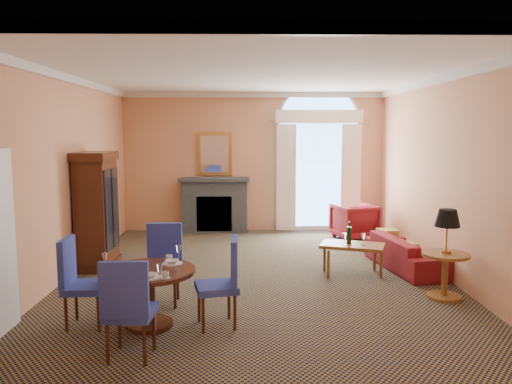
{
  "coord_description": "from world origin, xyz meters",
  "views": [
    {
      "loc": [
        -0.15,
        -7.82,
        2.32
      ],
      "look_at": [
        0.0,
        0.5,
        1.3
      ],
      "focal_mm": 35.0,
      "sensor_mm": 36.0,
      "label": 1
    }
  ],
  "objects_px": {
    "side_table": "(446,244)",
    "armoire": "(97,212)",
    "armchair": "(354,222)",
    "sofa": "(407,253)",
    "dining_table": "(149,284)",
    "coffee_table": "(352,246)"
  },
  "relations": [
    {
      "from": "side_table",
      "to": "armoire",
      "type": "bearing_deg",
      "value": 161.78
    },
    {
      "from": "armoire",
      "to": "armchair",
      "type": "height_order",
      "value": "armoire"
    },
    {
      "from": "sofa",
      "to": "side_table",
      "type": "relative_size",
      "value": 1.5
    },
    {
      "from": "dining_table",
      "to": "side_table",
      "type": "bearing_deg",
      "value": 13.65
    },
    {
      "from": "dining_table",
      "to": "armchair",
      "type": "relative_size",
      "value": 1.31
    },
    {
      "from": "armchair",
      "to": "sofa",
      "type": "bearing_deg",
      "value": 81.59
    },
    {
      "from": "armchair",
      "to": "coffee_table",
      "type": "bearing_deg",
      "value": 59.3
    },
    {
      "from": "dining_table",
      "to": "coffee_table",
      "type": "height_order",
      "value": "dining_table"
    },
    {
      "from": "armoire",
      "to": "dining_table",
      "type": "height_order",
      "value": "armoire"
    },
    {
      "from": "armoire",
      "to": "sofa",
      "type": "distance_m",
      "value": 5.32
    },
    {
      "from": "armchair",
      "to": "dining_table",
      "type": "bearing_deg",
      "value": 36.21
    },
    {
      "from": "armoire",
      "to": "dining_table",
      "type": "xyz_separation_m",
      "value": [
        1.4,
        -2.7,
        -0.43
      ]
    },
    {
      "from": "sofa",
      "to": "coffee_table",
      "type": "bearing_deg",
      "value": 97.52
    },
    {
      "from": "sofa",
      "to": "armoire",
      "type": "bearing_deg",
      "value": 77.26
    },
    {
      "from": "dining_table",
      "to": "coffee_table",
      "type": "xyz_separation_m",
      "value": [
        2.87,
        2.13,
        -0.05
      ]
    },
    {
      "from": "armchair",
      "to": "coffee_table",
      "type": "xyz_separation_m",
      "value": [
        -0.61,
        -2.66,
        0.08
      ]
    },
    {
      "from": "armoire",
      "to": "sofa",
      "type": "relative_size",
      "value": 1.07
    },
    {
      "from": "sofa",
      "to": "coffee_table",
      "type": "relative_size",
      "value": 1.65
    },
    {
      "from": "dining_table",
      "to": "side_table",
      "type": "xyz_separation_m",
      "value": [
        3.92,
        0.95,
        0.25
      ]
    },
    {
      "from": "dining_table",
      "to": "armchair",
      "type": "distance_m",
      "value": 5.92
    },
    {
      "from": "sofa",
      "to": "side_table",
      "type": "distance_m",
      "value": 1.58
    },
    {
      "from": "side_table",
      "to": "dining_table",
      "type": "bearing_deg",
      "value": -166.35
    }
  ]
}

